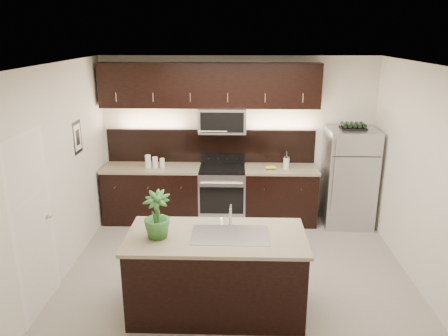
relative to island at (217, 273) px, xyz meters
The scene contains 12 objects.
ground 0.96m from the island, 73.91° to the left, with size 4.50×4.50×0.00m, color gray.
room_walls 1.45m from the island, 81.03° to the left, with size 4.52×4.02×2.71m.
counter_run 2.50m from the island, 95.12° to the left, with size 3.51×0.65×0.94m.
upper_fixtures 3.13m from the island, 94.27° to the left, with size 3.49×0.40×1.66m.
island is the anchor object (origin of this frame).
sink_faucet 0.51m from the island, ahead, with size 0.84×0.50×0.28m.
refrigerator 3.19m from the island, 50.15° to the left, with size 0.77×0.70×1.60m, color #B2B2B7.
wine_rack 3.38m from the island, 50.15° to the left, with size 0.40×0.25×0.10m.
plant 0.96m from the island, behind, with size 0.29×0.29×0.52m, color #2C6026.
canisters 2.76m from the island, 114.88° to the left, with size 0.31×0.11×0.21m.
french_press 2.71m from the island, 67.40° to the left, with size 0.10×0.10×0.28m.
bananas 2.57m from the island, 73.41° to the left, with size 0.18×0.14×0.06m, color gold.
Camera 1 is at (-0.02, -5.12, 3.05)m, focal length 35.00 mm.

